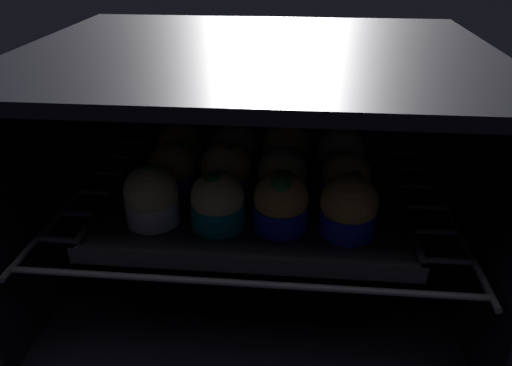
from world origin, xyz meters
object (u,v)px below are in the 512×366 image
muffin_row1_col1 (226,171)px  muffin_row2_col2 (285,149)px  muffin_row2_col0 (181,147)px  muffin_row1_col2 (283,176)px  muffin_row2_col3 (341,154)px  muffin_row1_col0 (173,169)px  muffin_row0_col0 (151,197)px  muffin_row0_col1 (218,202)px  baking_tray (256,198)px  muffin_row0_col2 (281,203)px  muffin_row1_col3 (346,180)px  muffin_row2_col1 (235,149)px  muffin_row0_col3 (349,207)px

muffin_row1_col1 → muffin_row2_col2: bearing=46.2°
muffin_row2_col0 → muffin_row1_col2: bearing=-27.9°
muffin_row2_col3 → muffin_row2_col2: bearing=177.5°
muffin_row1_col0 → muffin_row0_col0: bearing=-95.1°
muffin_row0_col1 → muffin_row2_col3: bearing=45.0°
baking_tray → muffin_row0_col1: 9.93cm
baking_tray → muffin_row0_col2: (3.82, -7.94, 4.00)cm
baking_tray → muffin_row1_col0: size_ratio=5.38×
muffin_row1_col3 → muffin_row2_col1: muffin_row2_col1 is taller
muffin_row2_col3 → muffin_row1_col1: bearing=-154.3°
muffin_row0_col0 → muffin_row1_col0: (0.74, 8.38, -0.19)cm
muffin_row1_col3 → muffin_row2_col1: size_ratio=0.88×
muffin_row1_col3 → muffin_row2_col0: size_ratio=0.98×
muffin_row0_col0 → muffin_row1_col2: 17.96cm
muffin_row2_col0 → muffin_row0_col0: bearing=-89.9°
muffin_row2_col2 → muffin_row2_col3: (8.41, -0.37, -0.24)cm
muffin_row1_col2 → muffin_row2_col1: 11.30cm
muffin_row1_col0 → muffin_row1_col2: bearing=-2.3°
muffin_row0_col2 → muffin_row2_col2: size_ratio=1.00×
baking_tray → muffin_row1_col2: 5.35cm
muffin_row2_col1 → muffin_row1_col0: bearing=-135.5°
muffin_row2_col0 → muffin_row2_col1: (8.49, -0.39, 0.27)cm
muffin_row0_col0 → muffin_row2_col1: muffin_row2_col1 is taller
muffin_row2_col0 → muffin_row2_col1: 8.50cm
muffin_row2_col1 → muffin_row1_col2: bearing=-46.6°
muffin_row1_col1 → muffin_row0_col3: bearing=-27.8°
muffin_row0_col2 → muffin_row2_col3: muffin_row0_col2 is taller
muffin_row2_col0 → muffin_row2_col3: size_ratio=0.97×
muffin_row0_col2 → muffin_row0_col0: bearing=-179.8°
muffin_row1_col2 → muffin_row1_col1: bearing=177.5°
muffin_row1_col0 → muffin_row2_col3: bearing=17.5°
muffin_row0_col3 → muffin_row1_col3: (0.29, 8.07, -0.42)cm
muffin_row0_col1 → muffin_row2_col2: muffin_row2_col2 is taller
muffin_row1_col3 → muffin_row0_col2: bearing=-138.3°
muffin_row0_col0 → muffin_row2_col1: (8.45, 15.97, -0.07)cm
muffin_row0_col2 → muffin_row1_col2: 7.69cm
muffin_row1_col2 → muffin_row2_col3: 11.72cm
muffin_row0_col0 → muffin_row0_col1: size_ratio=1.03×
muffin_row2_col1 → muffin_row1_col1: bearing=-90.8°
muffin_row0_col2 → muffin_row1_col2: muffin_row0_col2 is taller
muffin_row2_col2 → muffin_row0_col3: bearing=-63.5°
muffin_row1_col0 → muffin_row2_col2: bearing=27.1°
muffin_row0_col2 → muffin_row2_col1: muffin_row2_col1 is taller
muffin_row2_col2 → muffin_row1_col1: bearing=-133.8°
muffin_row0_col0 → muffin_row1_col2: bearing=25.6°
muffin_row0_col0 → muffin_row2_col0: size_ratio=1.08×
muffin_row0_col2 → muffin_row2_col0: 23.07cm
muffin_row1_col3 → muffin_row2_col3: (-0.20, 8.27, 0.20)cm
muffin_row1_col2 → muffin_row2_col0: 18.38cm
muffin_row0_col2 → muffin_row1_col0: bearing=151.9°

